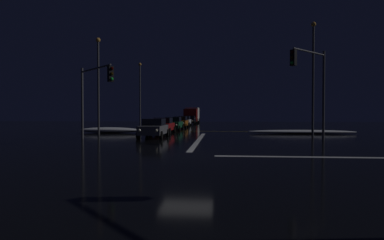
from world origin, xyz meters
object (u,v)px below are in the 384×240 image
(sedan_gray, at_px, (154,128))
(box_truck, at_px, (192,115))
(sedan_orange, at_px, (180,122))
(traffic_signal_ne, at_px, (312,78))
(sedan_red, at_px, (163,125))
(traffic_signal_nw, at_px, (94,87))
(sedan_green, at_px, (173,124))
(streetlamp_left_far, at_px, (140,90))
(sedan_white, at_px, (184,121))
(streetlamp_right_near, at_px, (313,71))
(streetlamp_left_near, at_px, (98,79))
(sedan_black, at_px, (190,120))

(sedan_gray, xyz_separation_m, box_truck, (0.02, 36.47, 0.91))
(sedan_orange, relative_size, traffic_signal_ne, 0.66)
(sedan_red, relative_size, traffic_signal_nw, 0.78)
(sedan_green, bearing_deg, streetlamp_left_far, 125.44)
(sedan_white, xyz_separation_m, traffic_signal_nw, (-3.70, -26.85, 3.11))
(sedan_gray, height_order, streetlamp_right_near, streetlamp_right_near)
(traffic_signal_nw, bearing_deg, streetlamp_left_far, 95.76)
(sedan_red, xyz_separation_m, streetlamp_left_near, (-5.84, -2.00, 4.48))
(traffic_signal_ne, bearing_deg, sedan_red, 145.34)
(streetlamp_left_far, bearing_deg, streetlamp_left_near, -90.00)
(sedan_green, relative_size, sedan_white, 1.00)
(streetlamp_right_near, bearing_deg, streetlamp_left_near, 180.00)
(sedan_green, xyz_separation_m, traffic_signal_ne, (11.87, -13.82, 3.73))
(streetlamp_right_near, bearing_deg, traffic_signal_ne, -106.39)
(sedan_red, height_order, streetlamp_left_near, streetlamp_left_near)
(traffic_signal_ne, xyz_separation_m, streetlamp_left_near, (-17.95, 6.37, 0.75))
(sedan_red, relative_size, sedan_white, 1.00)
(box_truck, bearing_deg, sedan_gray, -90.03)
(sedan_red, height_order, sedan_orange, same)
(sedan_white, bearing_deg, traffic_signal_ne, -65.67)
(sedan_white, height_order, streetlamp_right_near, streetlamp_right_near)
(sedan_white, distance_m, streetlamp_left_far, 8.54)
(streetlamp_right_near, bearing_deg, sedan_orange, 135.40)
(sedan_white, relative_size, sedan_black, 1.00)
(box_truck, height_order, streetlamp_left_near, streetlamp_left_near)
(sedan_orange, relative_size, streetlamp_right_near, 0.43)
(sedan_white, bearing_deg, sedan_gray, -89.84)
(traffic_signal_ne, bearing_deg, sedan_gray, 166.90)
(sedan_red, xyz_separation_m, traffic_signal_nw, (-3.54, -8.80, 3.11))
(box_truck, height_order, streetlamp_left_far, streetlamp_left_far)
(sedan_orange, bearing_deg, traffic_signal_nw, -100.82)
(sedan_green, height_order, sedan_black, same)
(sedan_green, bearing_deg, streetlamp_left_near, -129.25)
(sedan_black, relative_size, streetlamp_left_far, 0.47)
(sedan_white, xyz_separation_m, sedan_black, (0.30, 5.90, 0.00))
(sedan_orange, height_order, streetlamp_left_far, streetlamp_left_far)
(sedan_red, relative_size, sedan_black, 1.00)
(sedan_orange, relative_size, sedan_black, 1.00)
(sedan_orange, relative_size, streetlamp_left_near, 0.47)
(sedan_red, xyz_separation_m, streetlamp_left_far, (-5.84, 14.00, 4.54))
(sedan_white, bearing_deg, sedan_orange, -88.52)
(traffic_signal_nw, bearing_deg, box_truck, 84.54)
(streetlamp_left_far, bearing_deg, sedan_red, -67.36)
(sedan_green, bearing_deg, sedan_white, 90.36)
(sedan_orange, distance_m, sedan_white, 6.58)
(streetlamp_right_near, bearing_deg, sedan_green, 151.54)
(traffic_signal_ne, bearing_deg, box_truck, 106.82)
(sedan_green, xyz_separation_m, sedan_white, (-0.08, 12.60, 0.00))
(box_truck, relative_size, streetlamp_left_far, 0.89)
(sedan_gray, distance_m, box_truck, 36.48)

